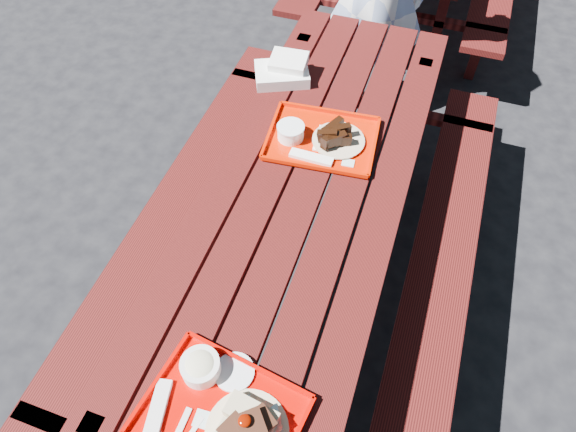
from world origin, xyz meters
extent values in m
plane|color=black|center=(0.00, 0.00, 0.00)|extent=(60.00, 60.00, 0.00)
cube|color=#49100E|center=(-0.30, 0.00, 0.73)|extent=(0.14, 2.40, 0.04)
cube|color=#49100E|center=(-0.15, 0.00, 0.73)|extent=(0.14, 2.40, 0.04)
cube|color=#49100E|center=(0.00, 0.00, 0.73)|extent=(0.14, 2.40, 0.04)
cube|color=#49100E|center=(0.15, 0.00, 0.73)|extent=(0.14, 2.40, 0.04)
cube|color=#49100E|center=(0.30, 0.00, 0.73)|extent=(0.14, 2.40, 0.04)
cube|color=#49100E|center=(-0.58, 0.00, 0.43)|extent=(0.25, 2.40, 0.04)
cube|color=#49100E|center=(-0.58, -0.84, 0.21)|extent=(0.06, 0.06, 0.42)
cube|color=#49100E|center=(-0.58, 0.84, 0.21)|extent=(0.06, 0.06, 0.42)
cube|color=#49100E|center=(0.58, 0.00, 0.43)|extent=(0.25, 2.40, 0.04)
cube|color=#49100E|center=(0.58, 0.84, 0.21)|extent=(0.06, 0.06, 0.42)
cube|color=#49100E|center=(-0.30, 0.96, 0.38)|extent=(0.06, 0.06, 0.75)
cube|color=#49100E|center=(0.30, 0.96, 0.38)|extent=(0.06, 0.06, 0.75)
cube|color=#49100E|center=(0.00, 0.96, 0.43)|extent=(1.40, 0.06, 0.04)
cube|color=#49100E|center=(-0.58, 1.96, 0.21)|extent=(0.06, 0.06, 0.42)
cube|color=#49100E|center=(0.58, 1.96, 0.21)|extent=(0.06, 0.06, 0.42)
cube|color=#49100E|center=(-0.30, 1.84, 0.38)|extent=(0.06, 0.06, 0.75)
cube|color=#49100E|center=(0.30, 1.84, 0.38)|extent=(0.06, 0.06, 0.75)
cube|color=#49100E|center=(0.00, 1.84, 0.43)|extent=(1.40, 0.06, 0.04)
cube|color=#C00500|center=(0.03, -0.83, 0.76)|extent=(0.47, 0.38, 0.01)
cube|color=#C00500|center=(0.06, -0.67, 0.77)|extent=(0.42, 0.07, 0.02)
cube|color=#C00500|center=(-0.18, -0.80, 0.77)|extent=(0.06, 0.32, 0.02)
cylinder|color=beige|center=(0.12, -0.84, 0.76)|extent=(0.23, 0.23, 0.01)
cube|color=tan|center=(0.12, -0.80, 0.79)|extent=(0.15, 0.09, 0.04)
ellipsoid|color=#5A0B00|center=(0.12, -0.84, 0.88)|extent=(0.03, 0.03, 0.01)
cylinder|color=silver|center=(-0.07, -0.72, 0.79)|extent=(0.12, 0.12, 0.06)
ellipsoid|color=beige|center=(-0.07, -0.72, 0.81)|extent=(0.10, 0.10, 0.04)
cylinder|color=white|center=(0.02, -0.70, 0.77)|extent=(0.12, 0.12, 0.01)
cube|color=silver|center=(-0.13, -0.88, 0.77)|extent=(0.08, 0.20, 0.02)
cube|color=silver|center=(-0.01, -0.85, 0.76)|extent=(0.05, 0.05, 0.00)
cube|color=red|center=(-0.01, 0.30, 0.76)|extent=(0.45, 0.36, 0.01)
cube|color=red|center=(-0.03, 0.47, 0.77)|extent=(0.42, 0.05, 0.02)
cube|color=red|center=(0.00, 0.14, 0.77)|extent=(0.42, 0.05, 0.02)
cube|color=red|center=(0.20, 0.32, 0.77)|extent=(0.04, 0.33, 0.02)
cube|color=red|center=(-0.22, 0.28, 0.77)|extent=(0.04, 0.33, 0.02)
cube|color=white|center=(0.04, 0.31, 0.77)|extent=(0.16, 0.16, 0.01)
cylinder|color=#CDB290|center=(0.06, 0.31, 0.77)|extent=(0.21, 0.21, 0.01)
cylinder|color=white|center=(-0.13, 0.27, 0.79)|extent=(0.11, 0.11, 0.05)
cylinder|color=white|center=(-0.13, 0.27, 0.82)|extent=(0.11, 0.11, 0.01)
cube|color=white|center=(-0.02, 0.19, 0.77)|extent=(0.17, 0.04, 0.01)
cube|color=silver|center=(0.12, 0.21, 0.76)|extent=(0.05, 0.04, 0.00)
cube|color=white|center=(-0.29, 0.62, 0.78)|extent=(0.28, 0.25, 0.05)
cube|color=white|center=(-0.27, 0.66, 0.82)|extent=(0.17, 0.14, 0.04)
camera|label=1|loc=(0.34, -1.15, 2.23)|focal=32.00mm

